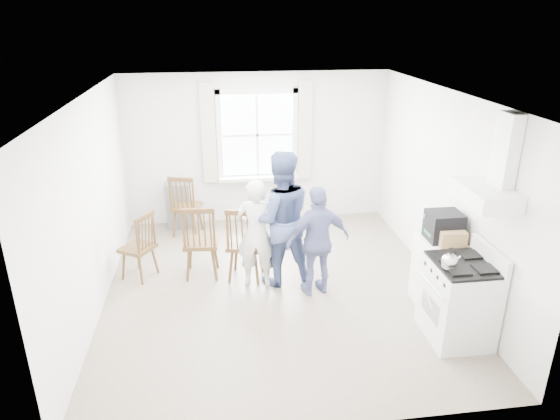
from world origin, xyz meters
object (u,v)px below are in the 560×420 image
at_px(windsor_chair_b, 243,237).
at_px(stereo_stack, 444,226).
at_px(gas_stove, 459,300).
at_px(low_cabinet, 438,272).
at_px(person_left, 256,234).
at_px(windsor_chair_a, 200,235).
at_px(person_right, 318,241).
at_px(windsor_chair_c, 143,239).
at_px(person_mid, 280,219).

bearing_deg(windsor_chair_b, stereo_stack, -20.31).
distance_m(gas_stove, windsor_chair_b, 2.82).
xyz_separation_m(low_cabinet, person_left, (-2.23, 0.80, 0.31)).
height_order(windsor_chair_a, person_left, person_left).
xyz_separation_m(stereo_stack, person_left, (-2.23, 0.78, -0.32)).
xyz_separation_m(windsor_chair_b, person_right, (0.94, -0.42, 0.07)).
bearing_deg(windsor_chair_b, person_left, -33.69).
height_order(low_cabinet, windsor_chair_a, windsor_chair_a).
bearing_deg(low_cabinet, person_right, 161.43).
height_order(gas_stove, low_cabinet, gas_stove).
xyz_separation_m(windsor_chair_a, person_right, (1.53, -0.57, 0.08)).
xyz_separation_m(gas_stove, stereo_stack, (0.08, 0.72, 0.59)).
distance_m(low_cabinet, windsor_chair_b, 2.56).
bearing_deg(person_left, stereo_stack, 171.34).
bearing_deg(gas_stove, windsor_chair_c, 152.99).
height_order(windsor_chair_c, person_left, person_left).
relative_size(person_mid, person_right, 1.25).
relative_size(stereo_stack, person_right, 0.27).
bearing_deg(person_left, gas_stove, 155.82).
distance_m(stereo_stack, person_right, 1.57).
xyz_separation_m(stereo_stack, windsor_chair_a, (-2.98, 1.04, -0.41)).
distance_m(stereo_stack, windsor_chair_b, 2.58).
bearing_deg(person_left, windsor_chair_a, -8.34).
relative_size(gas_stove, person_right, 0.75).
height_order(gas_stove, person_left, person_left).
xyz_separation_m(stereo_stack, windsor_chair_c, (-3.76, 1.16, -0.48)).
relative_size(windsor_chair_c, person_right, 0.65).
distance_m(gas_stove, low_cabinet, 0.70).
xyz_separation_m(gas_stove, person_mid, (-1.82, 1.56, 0.45)).
distance_m(windsor_chair_a, person_left, 0.80).
height_order(low_cabinet, person_mid, person_mid).
bearing_deg(windsor_chair_c, low_cabinet, -17.43).
relative_size(gas_stove, windsor_chair_b, 1.01).
height_order(windsor_chair_a, person_mid, person_mid).
bearing_deg(person_right, windsor_chair_a, -32.79).
relative_size(windsor_chair_b, person_left, 0.73).
distance_m(person_mid, person_right, 0.61).
height_order(windsor_chair_b, windsor_chair_c, windsor_chair_b).
xyz_separation_m(low_cabinet, windsor_chair_a, (-2.98, 1.05, 0.22)).
relative_size(low_cabinet, windsor_chair_c, 0.92).
bearing_deg(low_cabinet, person_mid, 155.61).
relative_size(stereo_stack, windsor_chair_c, 0.41).
bearing_deg(windsor_chair_a, stereo_stack, -19.14).
distance_m(person_left, person_mid, 0.38).
bearing_deg(windsor_chair_a, low_cabinet, -19.47).
xyz_separation_m(low_cabinet, windsor_chair_c, (-3.76, 1.18, 0.15)).
bearing_deg(windsor_chair_b, person_right, -23.94).
bearing_deg(person_left, person_right, 168.89).
height_order(low_cabinet, windsor_chair_c, windsor_chair_c).
bearing_deg(gas_stove, windsor_chair_a, 148.91).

